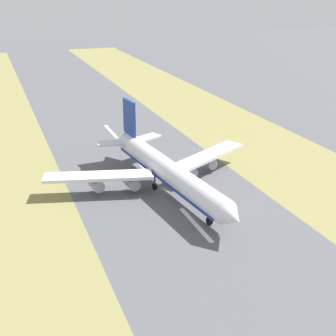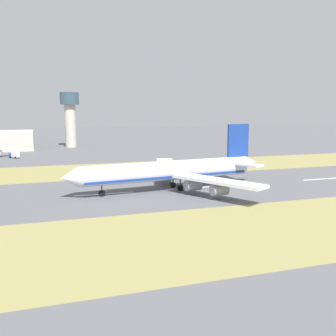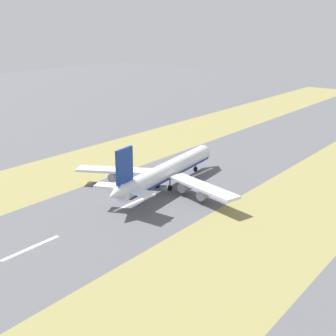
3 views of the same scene
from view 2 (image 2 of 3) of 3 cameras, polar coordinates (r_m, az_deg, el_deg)
name	(u,v)px [view 2 (image 2 of 3)]	position (r m, az deg, el deg)	size (l,w,h in m)	color
ground_plane	(175,189)	(124.98, 0.97, -3.08)	(800.00, 800.00, 0.00)	#56565B
grass_median_west	(245,231)	(85.18, 11.13, -8.94)	(40.00, 600.00, 0.01)	olive
grass_median_east	(140,168)	(167.44, -4.12, -0.06)	(40.00, 600.00, 0.01)	olive
centreline_dash_near	(324,179)	(153.59, 21.70, -1.47)	(1.20, 18.00, 0.01)	silver
centreline_dash_mid	(225,186)	(131.72, 8.21, -2.55)	(1.20, 18.00, 0.01)	silver
centreline_dash_far	(104,194)	(119.63, -9.25, -3.73)	(1.20, 18.00, 0.01)	silver
airplane_main_jet	(173,171)	(123.34, 0.80, -0.39)	(63.72, 67.19, 20.20)	silver
control_tower	(70,114)	(263.13, -14.05, 7.67)	(12.00, 12.00, 35.29)	#BCB7A8
service_truck	(15,155)	(215.60, -21.38, 1.78)	(5.94, 5.64, 3.10)	#1E51B2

